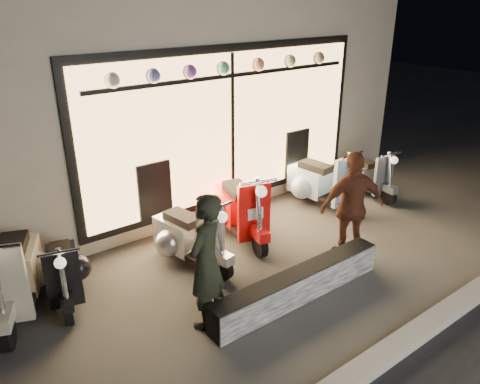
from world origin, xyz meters
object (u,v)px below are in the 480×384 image
at_px(graffiti_barrier, 298,285).
at_px(man, 206,262).
at_px(woman, 352,206).
at_px(scooter_silver, 186,235).
at_px(scooter_red, 239,207).

xyz_separation_m(graffiti_barrier, man, (-1.17, 0.32, 0.62)).
bearing_deg(man, woman, 150.37).
xyz_separation_m(scooter_silver, man, (-0.53, -1.35, 0.41)).
bearing_deg(woman, graffiti_barrier, 37.08).
xyz_separation_m(scooter_red, man, (-1.66, -1.58, 0.37)).
bearing_deg(graffiti_barrier, scooter_red, 75.50).
bearing_deg(scooter_silver, scooter_red, 1.64).
xyz_separation_m(graffiti_barrier, scooter_silver, (-0.63, 1.67, 0.21)).
distance_m(scooter_red, woman, 1.82).
bearing_deg(woman, scooter_red, -38.84).
relative_size(graffiti_barrier, scooter_red, 1.66).
relative_size(scooter_red, man, 0.96).
xyz_separation_m(man, woman, (2.48, -0.00, -0.01)).
bearing_deg(graffiti_barrier, woman, 13.62).
bearing_deg(woman, man, 23.44).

